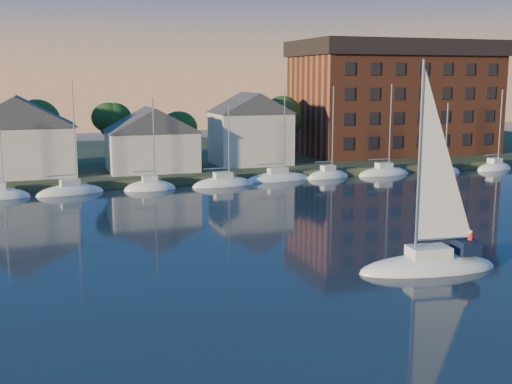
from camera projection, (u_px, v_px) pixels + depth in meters
name	position (u px, v px, depth m)	size (l,w,h in m)	color
ground	(476.00, 340.00, 31.65)	(260.00, 260.00, 0.00)	black
shoreline_land	(170.00, 160.00, 101.44)	(160.00, 50.00, 2.00)	#2D3921
wooden_dock	(208.00, 181.00, 80.04)	(120.00, 3.00, 1.00)	brown
clubhouse_west	(18.00, 135.00, 77.52)	(13.65, 9.45, 9.64)	silver
clubhouse_centre	(151.00, 138.00, 81.86)	(11.55, 8.40, 8.08)	silver
clubhouse_east	(250.00, 128.00, 88.07)	(10.50, 8.40, 9.80)	silver
condo_block	(394.00, 97.00, 101.28)	(31.00, 17.00, 17.40)	brown
tree_line	(201.00, 118.00, 89.66)	(93.40, 5.40, 8.90)	#3C2B1B
moored_fleet	(245.00, 183.00, 78.52)	(95.50, 2.40, 12.05)	white
hero_sailboat	(430.00, 261.00, 43.09)	(10.06, 4.35, 15.04)	white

